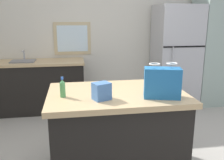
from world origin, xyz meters
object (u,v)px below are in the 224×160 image
shopping_bag (162,83)px  bottle (63,88)px  refrigerator (175,56)px  small_box (102,91)px  tall_cabinet (210,50)px  kitchen_island (116,133)px

shopping_bag → bottle: 0.94m
refrigerator → small_box: bearing=-127.1°
tall_cabinet → small_box: (-2.36, -2.19, -0.05)m
shopping_bag → bottle: bearing=170.0°
tall_cabinet → shopping_bag: tall_cabinet is taller
kitchen_island → tall_cabinet: (2.18, 1.99, 0.59)m
kitchen_island → small_box: 0.60m
small_box → bottle: 0.38m
tall_cabinet → bottle: tall_cabinet is taller
shopping_bag → small_box: shopping_bag is taller
kitchen_island → tall_cabinet: size_ratio=0.66×
tall_cabinet → bottle: 3.41m
kitchen_island → tall_cabinet: 3.00m
bottle → kitchen_island: bearing=8.0°
refrigerator → tall_cabinet: tall_cabinet is taller
refrigerator → small_box: refrigerator is taller
kitchen_island → refrigerator: 2.52m
refrigerator → shopping_bag: (-1.09, -2.22, 0.13)m
small_box → bottle: bearing=159.9°
kitchen_island → bottle: bottle is taller
tall_cabinet → small_box: tall_cabinet is taller
small_box → bottle: (-0.36, 0.13, 0.01)m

